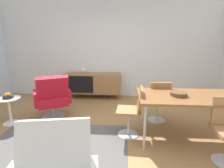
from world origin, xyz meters
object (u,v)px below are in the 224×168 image
Objects in this scene: dining_table at (188,98)px; dining_chair_back_left at (158,100)px; vase_cobalt at (83,70)px; wooden_bowl_on_table at (179,94)px; fruit_bowl at (8,96)px; sideboard at (93,83)px; dining_chair_near_window at (132,110)px; lounge_chair_red at (52,97)px; side_table_round at (10,108)px.

dining_chair_back_left is (-0.35, 0.56, -0.23)m from dining_table.
vase_cobalt is 2.91m from wooden_bowl_on_table.
vase_cobalt is 2.40m from dining_chair_back_left.
dining_table is 0.18m from wooden_bowl_on_table.
fruit_bowl is at bearing -121.71° from vase_cobalt.
dining_chair_near_window is (1.05, -2.05, 0.03)m from sideboard.
vase_cobalt is (-0.26, 0.00, 0.37)m from sideboard.
lounge_chair_red reaches higher than dining_table.
lounge_chair_red is 4.73× the size of fruit_bowl.
wooden_bowl_on_table is at bearing -5.94° from fruit_bowl.
dining_table is 1.87× the size of dining_chair_near_window.
vase_cobalt is 1.52m from lounge_chair_red.
lounge_chair_red is (-0.32, -1.45, -0.34)m from vase_cobalt.
wooden_bowl_on_table is at bearing -5.98° from side_table_round.
fruit_bowl is (-1.34, -1.74, 0.12)m from sideboard.
wooden_bowl_on_table reaches higher than sideboard.
dining_table is 6.15× the size of wooden_bowl_on_table.
vase_cobalt reaches higher than wooden_bowl_on_table.
wooden_bowl_on_table reaches higher than dining_table.
dining_table is at bearing 8.62° from wooden_bowl_on_table.
sideboard is at bearing -0.41° from vase_cobalt.
dining_table reaches higher than sideboard.
fruit_bowl is (-1.08, -1.75, -0.25)m from vase_cobalt.
fruit_bowl is (-0.00, -0.00, 0.24)m from side_table_round.
sideboard is 8.00× the size of fruit_bowl.
wooden_bowl_on_table is at bearing -71.98° from dining_chair_back_left.
wooden_bowl_on_table is at bearing -14.81° from lounge_chair_red.
fruit_bowl is (-2.93, -0.26, 0.09)m from dining_chair_back_left.
sideboard is 2.20m from side_table_round.
sideboard is 2.30m from dining_chair_near_window.
dining_table is 0.70m from dining_chair_back_left.
fruit_bowl is at bearing 174.06° from wooden_bowl_on_table.
dining_chair_back_left is at bearing -38.77° from vase_cobalt.
wooden_bowl_on_table is (1.78, -2.07, 0.33)m from sideboard.
sideboard is at bearing 136.91° from dining_chair_back_left.
vase_cobalt is 2.11m from side_table_round.
dining_table is 8.00× the size of fruit_bowl.
vase_cobalt is at bearing 58.29° from fruit_bowl.
side_table_round is at bearing -127.62° from sideboard.
lounge_chair_red is at bearing 21.64° from side_table_round.
fruit_bowl is (-3.28, 0.30, -0.14)m from dining_table.
vase_cobalt reaches higher than side_table_round.
fruit_bowl is at bearing -158.24° from lounge_chair_red.
dining_chair_back_left is at bearing 121.94° from dining_table.
vase_cobalt is at bearing 77.33° from lounge_chair_red.
sideboard reaches higher than side_table_round.
sideboard is at bearing 67.80° from lounge_chair_red.
dining_chair_near_window reaches higher than wooden_bowl_on_table.
dining_chair_back_left is (0.54, 0.56, 0.00)m from dining_chair_near_window.
dining_chair_back_left is at bearing 108.02° from wooden_bowl_on_table.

